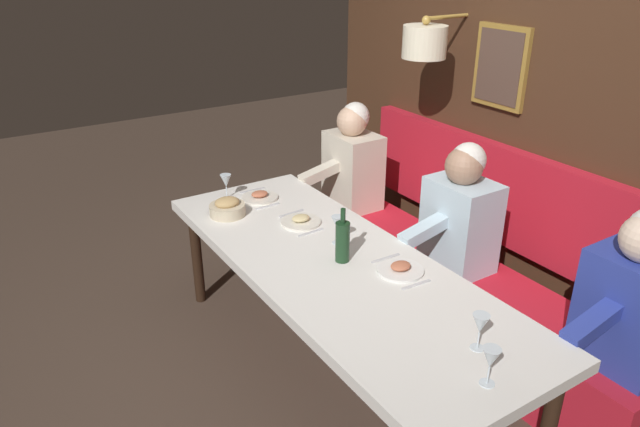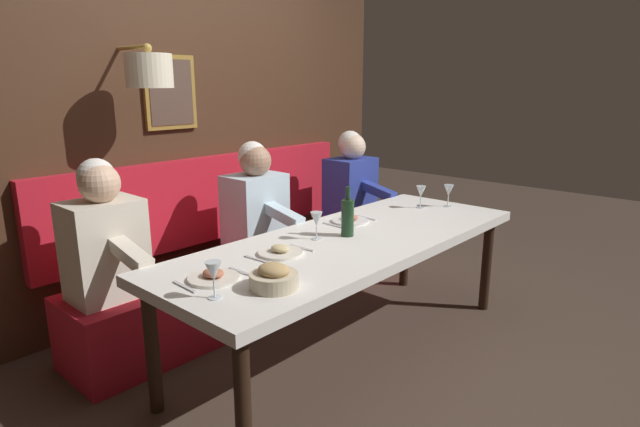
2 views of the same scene
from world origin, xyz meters
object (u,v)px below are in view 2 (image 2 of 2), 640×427
object	(u,v)px
dining_table	(352,247)
diner_middle	(104,235)
diner_near	(256,202)
wine_glass_2	(316,220)
wine_bottle	(348,217)
bread_bowl	(274,278)
wine_glass_1	(449,191)
wine_glass_0	(421,192)
diner_nearest	(351,181)
wine_glass_3	(213,272)

from	to	relation	value
dining_table	diner_middle	size ratio (longest dim) A/B	3.14
diner_near	wine_glass_2	size ratio (longest dim) A/B	4.82
wine_bottle	bread_bowl	xyz separation A→B (m)	(-0.27, 0.85, -0.07)
diner_near	wine_glass_1	distance (m)	1.41
wine_glass_0	wine_glass_2	world-z (taller)	same
bread_bowl	wine_bottle	bearing A→B (deg)	-72.44
diner_nearest	wine_glass_1	bearing A→B (deg)	179.78
diner_near	wine_glass_2	distance (m)	0.78
diner_near	bread_bowl	world-z (taller)	diner_near
wine_glass_2	bread_bowl	bearing A→B (deg)	118.04
wine_glass_1	wine_glass_2	distance (m)	1.27
wine_glass_3	bread_bowl	size ratio (longest dim) A/B	0.75
bread_bowl	wine_glass_2	bearing A→B (deg)	-61.96
dining_table	diner_nearest	world-z (taller)	diner_nearest
wine_glass_2	wine_bottle	xyz separation A→B (m)	(-0.09, -0.18, -0.00)
diner_nearest	wine_glass_0	xyz separation A→B (m)	(-0.79, 0.18, 0.04)
wine_glass_1	bread_bowl	xyz separation A→B (m)	(-0.19, 1.93, -0.07)
wine_glass_0	diner_near	bearing A→B (deg)	48.61
wine_glass_2	diner_nearest	bearing A→B (deg)	-59.20
dining_table	diner_near	distance (m)	0.89
wine_glass_3	dining_table	bearing A→B (deg)	-83.56
diner_near	diner_middle	world-z (taller)	same
wine_glass_2	wine_glass_1	bearing A→B (deg)	-97.62
wine_glass_2	bread_bowl	world-z (taller)	wine_glass_2
wine_glass_3	wine_bottle	world-z (taller)	wine_bottle
diner_near	wine_bottle	xyz separation A→B (m)	(-0.84, 0.01, 0.04)
wine_glass_1	diner_near	bearing A→B (deg)	49.32
diner_nearest	diner_middle	distance (m)	2.18
dining_table	wine_glass_1	distance (m)	1.10
dining_table	bread_bowl	distance (m)	0.88
wine_glass_0	bread_bowl	xyz separation A→B (m)	(-0.32, 1.76, -0.07)
diner_middle	wine_glass_2	size ratio (longest dim) A/B	4.82
wine_glass_3	wine_glass_0	bearing A→B (deg)	-83.92
diner_nearest	wine_bottle	size ratio (longest dim) A/B	2.64
diner_near	diner_middle	xyz separation A→B (m)	(0.00, 1.10, 0.00)
diner_nearest	bread_bowl	size ratio (longest dim) A/B	3.60
wine_glass_2	wine_glass_3	bearing A→B (deg)	105.35
wine_glass_2	bread_bowl	xyz separation A→B (m)	(-0.36, 0.67, -0.07)
diner_middle	dining_table	bearing A→B (deg)	-129.16
diner_near	diner_middle	distance (m)	1.10
diner_middle	wine_glass_1	distance (m)	2.36
diner_middle	wine_glass_3	distance (m)	1.01
wine_glass_0	bread_bowl	bearing A→B (deg)	100.31
diner_nearest	wine_glass_3	xyz separation A→B (m)	(-1.00, 2.18, 0.04)
wine_glass_1	wine_glass_2	world-z (taller)	same
wine_glass_0	bread_bowl	distance (m)	1.79
bread_bowl	dining_table	bearing A→B (deg)	-74.78
diner_nearest	diner_middle	xyz separation A→B (m)	(0.00, 2.18, 0.00)
diner_near	wine_glass_2	xyz separation A→B (m)	(-0.75, 0.19, 0.04)
dining_table	wine_bottle	distance (m)	0.18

